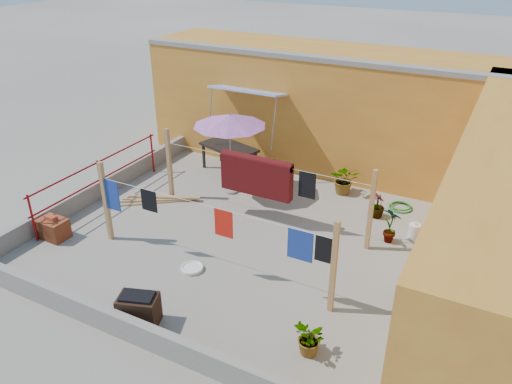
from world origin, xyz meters
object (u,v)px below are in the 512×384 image
at_px(patio_umbrella, 230,121).
at_px(brazier, 139,309).
at_px(water_jug_a, 421,264).
at_px(water_jug_b, 414,231).
at_px(white_basin, 192,268).
at_px(plant_back_a, 345,179).
at_px(brick_stack, 53,228).
at_px(green_hose, 401,207).
at_px(outdoor_table, 229,149).

bearing_deg(patio_umbrella, brazier, -77.50).
bearing_deg(patio_umbrella, water_jug_a, -13.46).
bearing_deg(water_jug_b, white_basin, -138.22).
xyz_separation_m(patio_umbrella, plant_back_a, (2.56, 1.28, -1.52)).
height_order(water_jug_a, water_jug_b, water_jug_b).
distance_m(patio_umbrella, plant_back_a, 3.24).
bearing_deg(white_basin, patio_umbrella, 107.24).
distance_m(brazier, water_jug_a, 5.38).
relative_size(patio_umbrella, plant_back_a, 2.74).
height_order(brick_stack, water_jug_a, brick_stack).
bearing_deg(white_basin, plant_back_a, 71.14).
distance_m(patio_umbrella, white_basin, 3.89).
bearing_deg(water_jug_b, green_hose, 114.62).
height_order(brazier, white_basin, brazier).
bearing_deg(white_basin, water_jug_a, 27.60).
bearing_deg(brazier, green_hose, 64.09).
bearing_deg(white_basin, outdoor_table, 111.38).
relative_size(water_jug_a, green_hose, 0.62).
bearing_deg(brazier, white_basin, 92.73).
bearing_deg(outdoor_table, water_jug_b, -12.11).
bearing_deg(water_jug_b, outdoor_table, 167.89).
distance_m(brick_stack, water_jug_a, 7.68).
bearing_deg(brazier, brick_stack, 159.54).
bearing_deg(brick_stack, water_jug_b, 27.55).
bearing_deg(white_basin, brick_stack, -173.19).
bearing_deg(brazier, outdoor_table, 106.50).
xyz_separation_m(water_jug_a, water_jug_b, (-0.38, 1.13, 0.02)).
bearing_deg(brazier, water_jug_b, 54.22).
xyz_separation_m(outdoor_table, plant_back_a, (3.25, 0.21, -0.29)).
bearing_deg(patio_umbrella, water_jug_b, -0.74).
xyz_separation_m(outdoor_table, brazier, (1.78, -5.99, -0.39)).
relative_size(outdoor_table, water_jug_b, 4.60).
bearing_deg(outdoor_table, patio_umbrella, -57.46).
height_order(brick_stack, brazier, brazier).
height_order(outdoor_table, water_jug_b, outdoor_table).
distance_m(green_hose, plant_back_a, 1.52).
distance_m(white_basin, water_jug_a, 4.47).
height_order(water_jug_a, plant_back_a, plant_back_a).
xyz_separation_m(brick_stack, plant_back_a, (4.86, 4.94, 0.16)).
bearing_deg(plant_back_a, white_basin, -108.86).
height_order(brazier, water_jug_a, brazier).
height_order(patio_umbrella, green_hose, patio_umbrella).
relative_size(outdoor_table, green_hose, 3.15).
relative_size(water_jug_b, green_hose, 0.68).
relative_size(brazier, green_hose, 1.35).
height_order(patio_umbrella, white_basin, patio_umbrella).
distance_m(outdoor_table, water_jug_a, 6.11).
xyz_separation_m(water_jug_b, plant_back_a, (-2.03, 1.34, 0.22)).
distance_m(patio_umbrella, outdoor_table, 1.77).
xyz_separation_m(brazier, water_jug_a, (3.88, 3.73, -0.13)).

